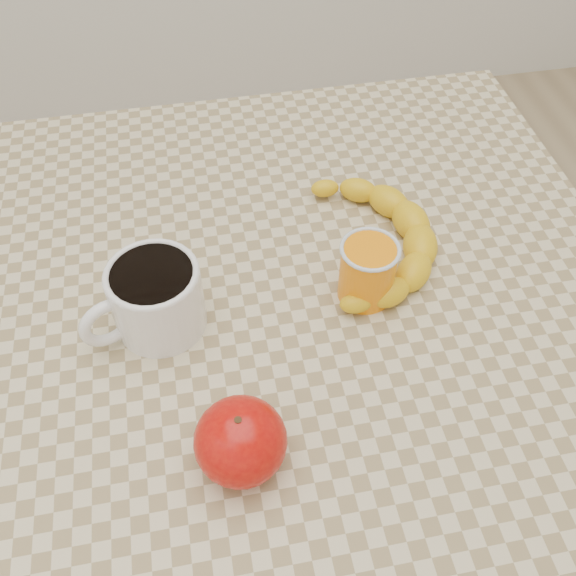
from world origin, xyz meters
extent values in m
plane|color=tan|center=(0.00, 0.00, 0.00)|extent=(3.00, 3.00, 0.00)
cube|color=beige|center=(0.00, 0.00, 0.73)|extent=(0.80, 0.80, 0.04)
cube|color=#8B6447|center=(0.00, 0.00, 0.68)|extent=(0.74, 0.74, 0.06)
cylinder|color=#8B6447|center=(-0.35, 0.35, 0.35)|extent=(0.05, 0.05, 0.71)
cylinder|color=#8B6447|center=(0.35, 0.35, 0.35)|extent=(0.05, 0.05, 0.71)
cylinder|color=white|center=(-0.14, 0.00, 0.79)|extent=(0.13, 0.13, 0.08)
cylinder|color=black|center=(-0.14, 0.00, 0.82)|extent=(0.08, 0.08, 0.01)
torus|color=white|center=(-0.14, 0.00, 0.83)|extent=(0.10, 0.10, 0.01)
torus|color=white|center=(-0.19, -0.03, 0.79)|extent=(0.06, 0.04, 0.06)
cylinder|color=orange|center=(0.09, -0.01, 0.79)|extent=(0.06, 0.06, 0.07)
torus|color=silver|center=(0.09, -0.01, 0.82)|extent=(0.06, 0.06, 0.00)
ellipsoid|color=#A30505|center=(-0.08, -0.18, 0.79)|extent=(0.11, 0.11, 0.08)
cylinder|color=#382311|center=(-0.08, -0.18, 0.82)|extent=(0.01, 0.01, 0.01)
camera|label=1|loc=(-0.08, -0.44, 1.30)|focal=40.00mm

